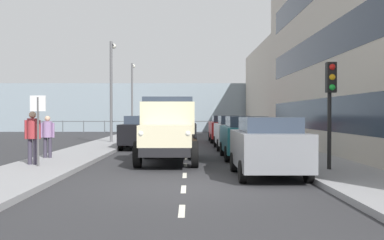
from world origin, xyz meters
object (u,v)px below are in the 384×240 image
car_grey_kerbside_near (268,146)px  car_navy_oppositeside_1 (150,128)px  car_white_kerbside_2 (233,132)px  street_sign (38,118)px  pedestrian_couple_a (33,133)px  car_black_oppositeside_0 (141,132)px  car_teal_kerbside_1 (245,137)px  lamp_post_far (132,91)px  truck_vintage_cream (168,131)px  pedestrian_in_dark_coat (48,133)px  traffic_light_near (331,92)px  lamp_post_promenade (112,82)px  car_red_kerbside_3 (224,128)px

car_grey_kerbside_near → car_navy_oppositeside_1: (4.79, -16.18, 0.00)m
car_white_kerbside_2 → street_sign: size_ratio=2.00×
pedestrian_couple_a → car_black_oppositeside_0: bearing=-106.6°
car_teal_kerbside_1 → lamp_post_far: lamp_post_far is taller
truck_vintage_cream → pedestrian_in_dark_coat: size_ratio=3.54×
car_white_kerbside_2 → pedestrian_in_dark_coat: pedestrian_in_dark_coat is taller
traffic_light_near → pedestrian_in_dark_coat: bearing=-21.1°
truck_vintage_cream → lamp_post_promenade: size_ratio=0.94×
car_red_kerbside_3 → lamp_post_far: size_ratio=0.74×
lamp_post_promenade → traffic_light_near: bearing=123.0°
lamp_post_far → car_red_kerbside_3: bearing=126.5°
car_black_oppositeside_0 → traffic_light_near: 12.34m
car_navy_oppositeside_1 → lamp_post_far: 10.43m
car_navy_oppositeside_1 → lamp_post_promenade: (2.17, 1.90, 2.88)m
car_black_oppositeside_0 → street_sign: size_ratio=1.90×
car_teal_kerbside_1 → lamp_post_far: (7.20, -20.60, 2.88)m
pedestrian_couple_a → lamp_post_promenade: lamp_post_promenade is taller
car_navy_oppositeside_1 → car_red_kerbside_3: bearing=179.9°
car_red_kerbside_3 → street_sign: street_sign is taller
car_teal_kerbside_1 → street_sign: (7.08, 3.86, 0.79)m
lamp_post_promenade → lamp_post_far: bearing=-88.9°
car_navy_oppositeside_1 → traffic_light_near: 17.13m
car_white_kerbside_2 → pedestrian_couple_a: bearing=48.4°
lamp_post_promenade → street_sign: size_ratio=2.68×
pedestrian_couple_a → traffic_light_near: 9.57m
car_white_kerbside_2 → street_sign: bearing=51.2°
pedestrian_in_dark_coat → lamp_post_far: 21.85m
car_black_oppositeside_0 → lamp_post_far: bearing=-81.0°
car_grey_kerbside_near → lamp_post_promenade: size_ratio=0.63×
car_grey_kerbside_near → lamp_post_far: size_ratio=0.63×
car_grey_kerbside_near → street_sign: 7.27m
car_white_kerbside_2 → lamp_post_promenade: 8.53m
traffic_light_near → lamp_post_promenade: 16.45m
car_red_kerbside_3 → car_navy_oppositeside_1: 4.79m
truck_vintage_cream → pedestrian_in_dark_coat: bearing=-8.4°
truck_vintage_cream → lamp_post_far: 22.89m
car_white_kerbside_2 → car_teal_kerbside_1: bearing=90.0°
car_white_kerbside_2 → car_navy_oppositeside_1: same height
car_white_kerbside_2 → pedestrian_couple_a: (7.42, 8.35, 0.29)m
car_teal_kerbside_1 → lamp_post_promenade: lamp_post_promenade is taller
car_teal_kerbside_1 → lamp_post_promenade: size_ratio=0.67×
truck_vintage_cream → pedestrian_in_dark_coat: 4.67m
car_red_kerbside_3 → car_black_oppositeside_0: (4.79, 5.45, -0.00)m
traffic_light_near → lamp_post_far: 27.02m
truck_vintage_cream → car_white_kerbside_2: 7.38m
car_red_kerbside_3 → traffic_light_near: 15.85m
car_teal_kerbside_1 → street_sign: size_ratio=1.80×
car_grey_kerbside_near → lamp_post_far: lamp_post_far is taller
car_grey_kerbside_near → car_navy_oppositeside_1: 16.87m
traffic_light_near → lamp_post_promenade: bearing=-57.0°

